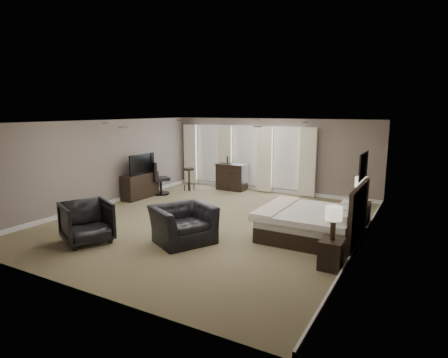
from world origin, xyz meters
The scene contains 16 objects.
room centered at (0.00, 0.00, 1.30)m, with size 7.60×8.60×2.64m.
window_bay centered at (-1.00, 4.11, 1.20)m, with size 5.25×0.20×2.30m.
bed centered at (2.58, 0.06, 0.67)m, with size 2.11×2.01×1.34m, color silver.
nightstand_near centered at (3.47, -1.39, 0.27)m, with size 0.41×0.50×0.55m, color black.
nightstand_far centered at (3.47, 1.51, 0.31)m, with size 0.47×0.57×0.62m, color black.
lamp_near centered at (3.47, -1.39, 0.86)m, with size 0.30×0.30×0.63m, color beige.
lamp_far centered at (3.47, 1.51, 0.94)m, with size 0.31×0.31×0.64m, color beige.
wall_art centered at (3.70, 0.06, 1.75)m, with size 0.04×0.96×0.56m, color slate.
dresser centered at (-3.45, 1.22, 0.41)m, with size 0.45×1.41×0.82m, color black.
tv centered at (-3.45, 1.22, 0.89)m, with size 1.15×0.66×0.15m, color black.
armchair_near centered at (0.26, -1.56, 0.55)m, with size 1.26×0.82×1.10m, color black.
armchair_far centered at (-1.58, -2.62, 0.51)m, with size 0.98×0.92×1.01m, color black.
bar_counter centered at (-1.39, 3.84, 0.48)m, with size 1.11×0.58×0.97m, color black.
bar_stool_left centered at (-2.67, 2.95, 0.41)m, with size 0.39×0.39×0.82m, color black.
bar_stool_right centered at (-1.26, 3.68, 0.38)m, with size 0.36×0.36×0.77m, color black.
desk_chair centered at (-3.19, 1.98, 0.58)m, with size 0.59×0.59×1.15m, color black.
Camera 1 is at (4.91, -8.06, 2.89)m, focal length 30.00 mm.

